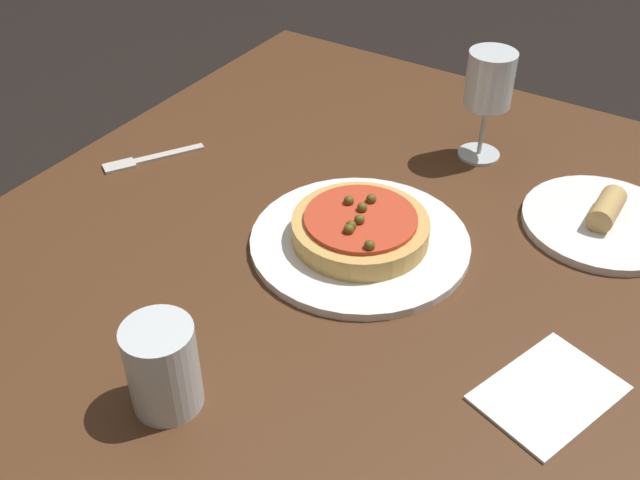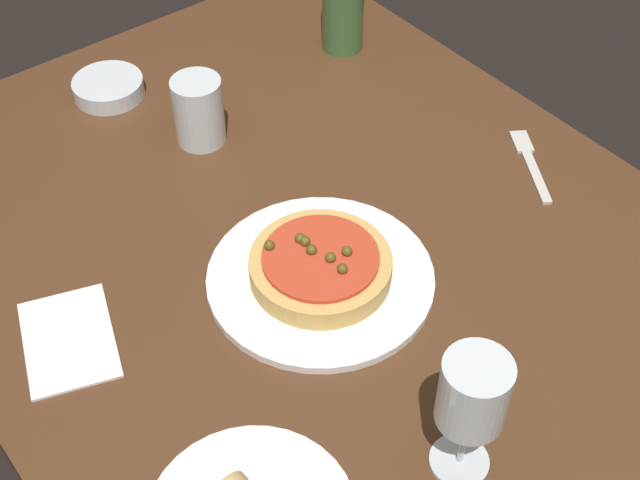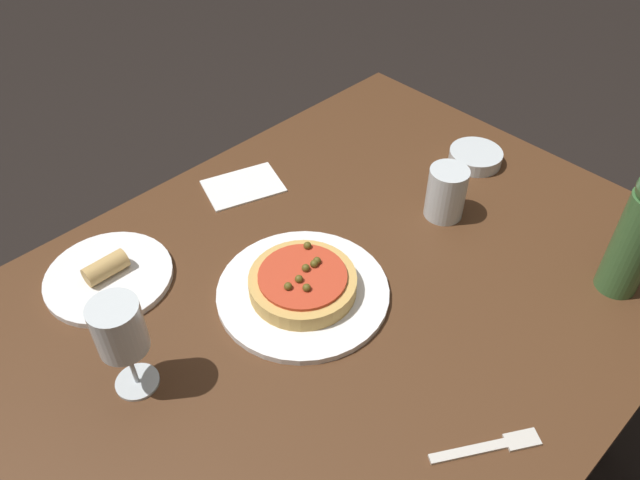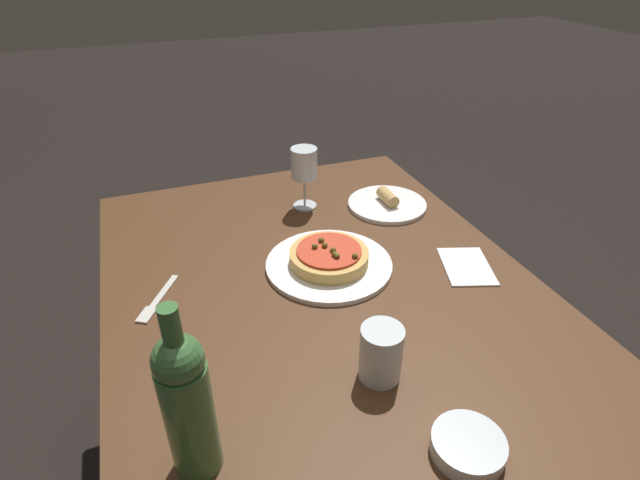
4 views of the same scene
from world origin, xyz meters
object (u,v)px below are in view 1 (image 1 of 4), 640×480
(pizza, at_px, (360,228))
(water_cup, at_px, (160,366))
(dinner_plate, at_px, (360,242))
(fork, at_px, (147,159))
(dining_table, at_px, (312,309))
(side_plate, at_px, (603,221))
(wine_glass, at_px, (489,83))

(pizza, xyz_separation_m, water_cup, (0.34, -0.04, 0.02))
(dinner_plate, height_order, water_cup, water_cup)
(pizza, bearing_deg, water_cup, -6.87)
(dinner_plate, xyz_separation_m, fork, (-0.01, -0.39, -0.00))
(fork, bearing_deg, dinner_plate, 120.83)
(dinner_plate, distance_m, water_cup, 0.35)
(dining_table, height_order, pizza, pizza)
(side_plate, bearing_deg, pizza, -50.16)
(side_plate, bearing_deg, dinner_plate, -50.19)
(dinner_plate, xyz_separation_m, water_cup, (0.34, -0.04, 0.05))
(side_plate, bearing_deg, fork, -71.90)
(dining_table, distance_m, water_cup, 0.31)
(fork, bearing_deg, water_cup, 76.87)
(water_cup, bearing_deg, pizza, 173.13)
(dinner_plate, relative_size, pizza, 1.61)
(wine_glass, bearing_deg, water_cup, -7.55)
(dinner_plate, xyz_separation_m, side_plate, (-0.22, 0.26, 0.00))
(dining_table, height_order, wine_glass, wine_glass)
(fork, height_order, side_plate, side_plate)
(water_cup, bearing_deg, dining_table, 179.27)
(dining_table, relative_size, fork, 8.34)
(wine_glass, distance_m, water_cup, 0.65)
(pizza, height_order, side_plate, pizza)
(dining_table, bearing_deg, side_plate, 133.00)
(dining_table, distance_m, side_plate, 0.42)
(dining_table, bearing_deg, water_cup, -0.73)
(side_plate, bearing_deg, water_cup, -28.51)
(wine_glass, relative_size, side_plate, 0.79)
(dinner_plate, xyz_separation_m, wine_glass, (-0.30, 0.04, 0.12))
(wine_glass, relative_size, water_cup, 1.65)
(side_plate, bearing_deg, dining_table, -47.00)
(dinner_plate, xyz_separation_m, pizza, (0.00, 0.00, 0.02))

